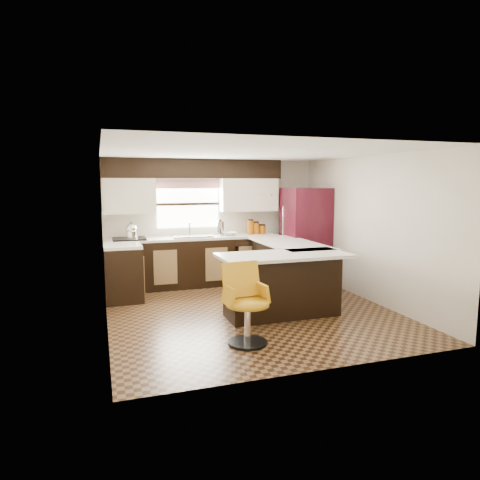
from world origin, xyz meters
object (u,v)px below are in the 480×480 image
object	(u,v)px
refrigerator	(305,236)
bar_chair	(248,305)
peninsula_return	(282,286)
peninsula_long	(287,271)

from	to	relation	value
refrigerator	bar_chair	bearing A→B (deg)	-128.09
peninsula_return	bar_chair	distance (m)	1.25
bar_chair	refrigerator	bearing A→B (deg)	46.33
peninsula_return	bar_chair	bearing A→B (deg)	-133.40
peninsula_long	peninsula_return	distance (m)	1.11
refrigerator	peninsula_long	bearing A→B (deg)	-131.64
peninsula_return	bar_chair	size ratio (longest dim) A/B	1.67
peninsula_long	refrigerator	world-z (taller)	refrigerator
peninsula_long	bar_chair	distance (m)	2.34
peninsula_long	bar_chair	size ratio (longest dim) A/B	1.97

